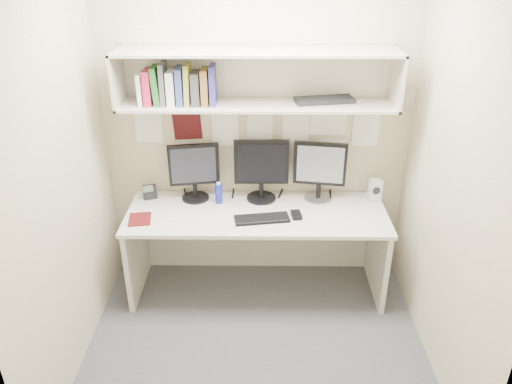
{
  "coord_description": "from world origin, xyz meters",
  "views": [
    {
      "loc": [
        0.03,
        -2.71,
        2.61
      ],
      "look_at": [
        -0.0,
        0.35,
        1.05
      ],
      "focal_mm": 35.0,
      "sensor_mm": 36.0,
      "label": 1
    }
  ],
  "objects_px": {
    "monitor_right": "(320,169)",
    "maroon_notebook": "(140,219)",
    "keyboard": "(262,219)",
    "speaker": "(375,190)",
    "monitor_left": "(194,169)",
    "desk_phone": "(150,192)",
    "desk": "(257,251)",
    "monitor_center": "(261,168)"
  },
  "relations": [
    {
      "from": "monitor_right",
      "to": "maroon_notebook",
      "type": "distance_m",
      "value": 1.43
    },
    {
      "from": "maroon_notebook",
      "to": "speaker",
      "type": "bearing_deg",
      "value": 1.78
    },
    {
      "from": "speaker",
      "to": "keyboard",
      "type": "bearing_deg",
      "value": -168.98
    },
    {
      "from": "monitor_left",
      "to": "maroon_notebook",
      "type": "distance_m",
      "value": 0.58
    },
    {
      "from": "monitor_right",
      "to": "maroon_notebook",
      "type": "xyz_separation_m",
      "value": [
        -1.37,
        -0.36,
        -0.26
      ]
    },
    {
      "from": "maroon_notebook",
      "to": "keyboard",
      "type": "bearing_deg",
      "value": -8.22
    },
    {
      "from": "desk",
      "to": "maroon_notebook",
      "type": "distance_m",
      "value": 0.96
    },
    {
      "from": "desk",
      "to": "speaker",
      "type": "bearing_deg",
      "value": 11.86
    },
    {
      "from": "desk",
      "to": "monitor_left",
      "type": "height_order",
      "value": "monitor_left"
    },
    {
      "from": "keyboard",
      "to": "speaker",
      "type": "bearing_deg",
      "value": 10.99
    },
    {
      "from": "monitor_right",
      "to": "monitor_left",
      "type": "bearing_deg",
      "value": -171.35
    },
    {
      "from": "monitor_left",
      "to": "monitor_center",
      "type": "height_order",
      "value": "monitor_center"
    },
    {
      "from": "monitor_center",
      "to": "maroon_notebook",
      "type": "bearing_deg",
      "value": -159.07
    },
    {
      "from": "speaker",
      "to": "maroon_notebook",
      "type": "xyz_separation_m",
      "value": [
        -1.81,
        -0.33,
        -0.08
      ]
    },
    {
      "from": "desk_phone",
      "to": "desk",
      "type": "bearing_deg",
      "value": -33.7
    },
    {
      "from": "monitor_center",
      "to": "maroon_notebook",
      "type": "distance_m",
      "value": 1.01
    },
    {
      "from": "keyboard",
      "to": "speaker",
      "type": "xyz_separation_m",
      "value": [
        0.9,
        0.33,
        0.08
      ]
    },
    {
      "from": "speaker",
      "to": "desk_phone",
      "type": "xyz_separation_m",
      "value": [
        -1.81,
        0.03,
        -0.04
      ]
    },
    {
      "from": "keyboard",
      "to": "speaker",
      "type": "relative_size",
      "value": 2.28
    },
    {
      "from": "desk",
      "to": "maroon_notebook",
      "type": "xyz_separation_m",
      "value": [
        -0.87,
        -0.14,
        0.37
      ]
    },
    {
      "from": "monitor_left",
      "to": "monitor_center",
      "type": "relative_size",
      "value": 0.93
    },
    {
      "from": "monitor_center",
      "to": "desk_phone",
      "type": "bearing_deg",
      "value": 179.18
    },
    {
      "from": "desk",
      "to": "maroon_notebook",
      "type": "height_order",
      "value": "maroon_notebook"
    },
    {
      "from": "monitor_left",
      "to": "desk_phone",
      "type": "height_order",
      "value": "monitor_left"
    },
    {
      "from": "monitor_right",
      "to": "speaker",
      "type": "height_order",
      "value": "monitor_right"
    },
    {
      "from": "monitor_left",
      "to": "desk_phone",
      "type": "xyz_separation_m",
      "value": [
        -0.37,
        0.0,
        -0.2
      ]
    },
    {
      "from": "monitor_right",
      "to": "desk_phone",
      "type": "xyz_separation_m",
      "value": [
        -1.36,
        0.0,
        -0.21
      ]
    },
    {
      "from": "monitor_center",
      "to": "desk_phone",
      "type": "height_order",
      "value": "monitor_center"
    },
    {
      "from": "desk",
      "to": "speaker",
      "type": "height_order",
      "value": "speaker"
    },
    {
      "from": "monitor_center",
      "to": "keyboard",
      "type": "relative_size",
      "value": 1.23
    },
    {
      "from": "maroon_notebook",
      "to": "monitor_right",
      "type": "bearing_deg",
      "value": 5.95
    },
    {
      "from": "keyboard",
      "to": "desk_phone",
      "type": "bearing_deg",
      "value": 149.67
    },
    {
      "from": "keyboard",
      "to": "speaker",
      "type": "height_order",
      "value": "speaker"
    },
    {
      "from": "desk",
      "to": "desk_phone",
      "type": "relative_size",
      "value": 15.5
    },
    {
      "from": "desk",
      "to": "monitor_center",
      "type": "bearing_deg",
      "value": 81.31
    },
    {
      "from": "monitor_left",
      "to": "speaker",
      "type": "distance_m",
      "value": 1.45
    },
    {
      "from": "desk",
      "to": "monitor_right",
      "type": "height_order",
      "value": "monitor_right"
    },
    {
      "from": "monitor_right",
      "to": "monitor_center",
      "type": "bearing_deg",
      "value": -171.34
    },
    {
      "from": "desk",
      "to": "monitor_right",
      "type": "bearing_deg",
      "value": 24.04
    },
    {
      "from": "desk",
      "to": "monitor_center",
      "type": "xyz_separation_m",
      "value": [
        0.03,
        0.22,
        0.63
      ]
    },
    {
      "from": "maroon_notebook",
      "to": "monitor_center",
      "type": "bearing_deg",
      "value": 12.76
    },
    {
      "from": "monitor_right",
      "to": "desk_phone",
      "type": "bearing_deg",
      "value": -171.56
    }
  ]
}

